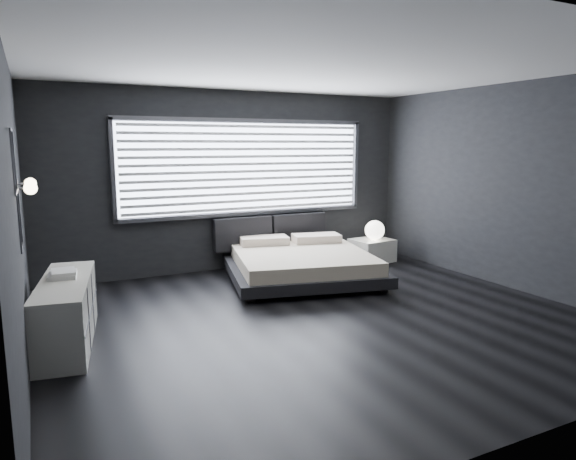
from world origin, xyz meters
name	(u,v)px	position (x,y,z in m)	size (l,w,h in m)	color
room	(322,197)	(0.00, 0.00, 1.40)	(6.04, 6.00, 2.80)	black
window	(247,168)	(0.20, 2.70, 1.61)	(4.14, 0.09, 1.52)	white
headboard	(271,231)	(0.58, 2.64, 0.57)	(1.96, 0.16, 0.52)	black
sconce_near	(30,188)	(-2.88, 0.05, 1.60)	(0.18, 0.11, 0.11)	silver
sconce_far	(30,184)	(-2.88, 0.65, 1.60)	(0.18, 0.11, 0.11)	silver
wall_art_upper	(13,161)	(-2.98, -0.55, 1.85)	(0.01, 0.48, 0.48)	#47474C
wall_art_lower	(20,219)	(-2.98, -0.30, 1.38)	(0.01, 0.48, 0.48)	#47474C
bed	(302,263)	(0.59, 1.59, 0.25)	(2.49, 2.42, 0.54)	black
nightstand	(372,250)	(2.24, 2.13, 0.19)	(0.65, 0.54, 0.38)	white
orb_lamp	(375,230)	(2.25, 2.09, 0.54)	(0.33, 0.33, 0.33)	white
dresser	(67,312)	(-2.65, 0.48, 0.33)	(0.72, 1.69, 0.65)	white
book_stack	(63,274)	(-2.66, 0.61, 0.69)	(0.30, 0.37, 0.07)	silver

